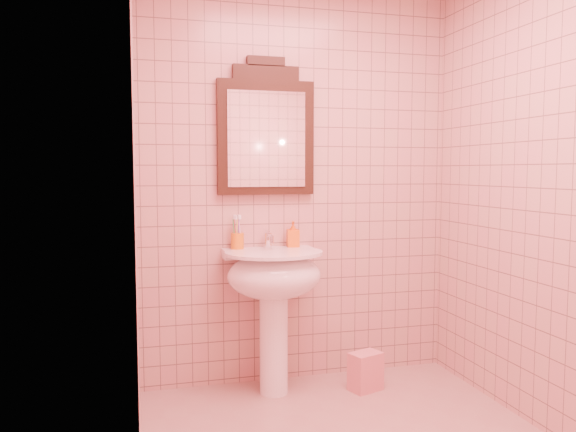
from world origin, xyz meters
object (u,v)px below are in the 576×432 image
object	(u,v)px
pedestal_sink	(274,285)
soap_dispenser	(293,234)
toothbrush_cup	(237,241)
towel	(366,371)
mirror	(266,131)

from	to	relation	value
pedestal_sink	soap_dispenser	size ratio (longest dim) A/B	5.30
toothbrush_cup	soap_dispenser	distance (m)	0.35
toothbrush_cup	pedestal_sink	bearing A→B (deg)	-39.75
towel	mirror	bearing A→B (deg)	151.72
toothbrush_cup	towel	size ratio (longest dim) A/B	0.79
pedestal_sink	mirror	size ratio (longest dim) A/B	1.03
mirror	towel	xyz separation A→B (m)	(0.55, -0.30, -1.46)
soap_dispenser	towel	distance (m)	0.95
pedestal_sink	toothbrush_cup	xyz separation A→B (m)	(-0.19, 0.16, 0.25)
mirror	toothbrush_cup	distance (m)	0.69
toothbrush_cup	soap_dispenser	xyz separation A→B (m)	(0.35, -0.00, 0.03)
soap_dispenser	towel	world-z (taller)	soap_dispenser
mirror	towel	world-z (taller)	mirror
mirror	pedestal_sink	bearing A→B (deg)	-90.00
pedestal_sink	soap_dispenser	distance (m)	0.36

